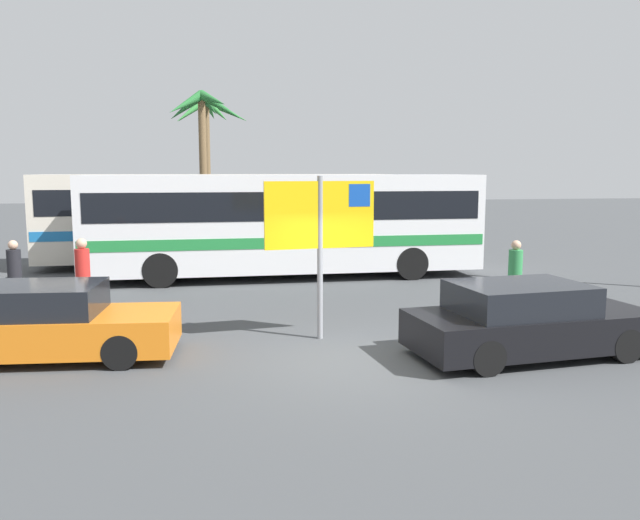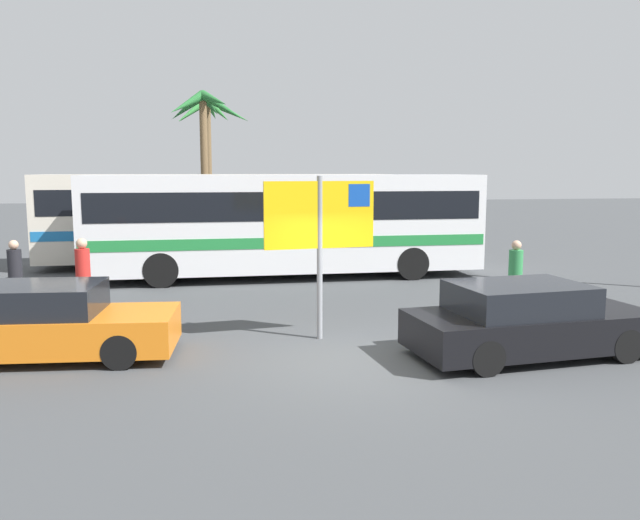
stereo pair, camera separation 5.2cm
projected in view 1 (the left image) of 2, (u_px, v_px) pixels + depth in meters
ground at (365, 361)px, 11.27m from camera, size 120.00×120.00×0.00m
bus_front_coach at (285, 220)px, 19.92m from camera, size 12.01×2.54×3.17m
bus_rear_coach at (218, 214)px, 22.64m from camera, size 12.01×2.54×3.17m
ferry_sign at (322, 221)px, 12.50m from camera, size 2.19×0.31×3.20m
car_black at (528, 321)px, 11.52m from camera, size 4.50×2.23×1.32m
car_orange at (46, 323)px, 11.35m from camera, size 4.47×2.10×1.32m
pedestrian_by_bus at (515, 270)px, 14.95m from camera, size 0.32×0.32×1.71m
pedestrian_near_sign at (83, 271)px, 14.35m from camera, size 0.32×0.32×1.82m
pedestrian_crossing_lot at (14, 270)px, 15.12m from camera, size 0.32×0.32×1.69m
palm_tree_seaside at (207, 125)px, 30.48m from camera, size 3.61×3.96×6.80m
palm_tree_inland at (203, 122)px, 27.64m from camera, size 3.41×3.72×6.70m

